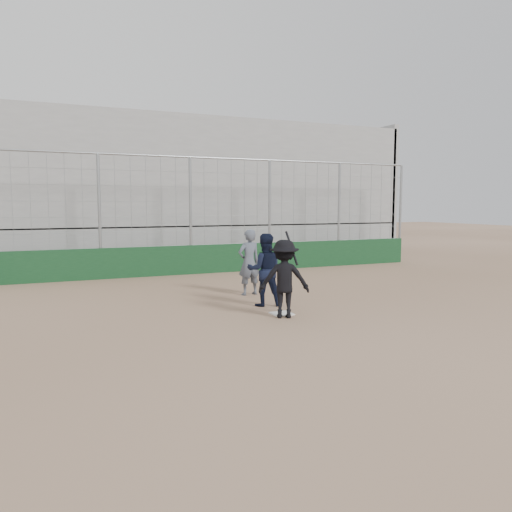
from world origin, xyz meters
name	(u,v)px	position (x,y,z in m)	size (l,w,h in m)	color
ground	(282,314)	(0.00, 0.00, 0.00)	(90.00, 90.00, 0.00)	brown
home_plate	(282,314)	(0.00, 0.00, 0.01)	(0.44, 0.44, 0.02)	white
backstop	(191,246)	(0.00, 7.00, 0.96)	(18.10, 0.25, 4.04)	#11361A
bleachers	(158,192)	(0.00, 11.95, 2.92)	(20.25, 6.70, 6.98)	gray
batter_at_plate	(284,279)	(-0.09, -0.29, 0.83)	(1.22, 0.98, 1.82)	black
catcher_crouched	(265,282)	(0.03, 0.95, 0.58)	(0.98, 0.86, 1.16)	black
umpire	(249,266)	(0.26, 2.46, 0.79)	(0.64, 0.42, 1.57)	#4F5664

